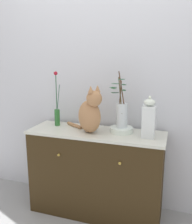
{
  "coord_description": "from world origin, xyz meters",
  "views": [
    {
      "loc": [
        0.67,
        -2.01,
        1.48
      ],
      "look_at": [
        0.0,
        0.0,
        0.99
      ],
      "focal_mm": 39.47,
      "sensor_mm": 36.0,
      "label": 1
    }
  ],
  "objects_px": {
    "bowl_porcelain": "(122,130)",
    "sideboard": "(96,173)",
    "vase_glass_clear": "(122,113)",
    "jar_lidded_porcelain": "(149,119)",
    "cat_sitting": "(90,113)",
    "vase_slim_green": "(57,112)"
  },
  "relations": [
    {
      "from": "bowl_porcelain",
      "to": "sideboard",
      "type": "bearing_deg",
      "value": -166.33
    },
    {
      "from": "vase_glass_clear",
      "to": "bowl_porcelain",
      "type": "bearing_deg",
      "value": 48.38
    },
    {
      "from": "jar_lidded_porcelain",
      "to": "vase_glass_clear",
      "type": "bearing_deg",
      "value": 164.8
    },
    {
      "from": "cat_sitting",
      "to": "vase_glass_clear",
      "type": "distance_m",
      "value": 0.28
    },
    {
      "from": "cat_sitting",
      "to": "bowl_porcelain",
      "type": "xyz_separation_m",
      "value": [
        0.26,
        0.1,
        -0.15
      ]
    },
    {
      "from": "vase_glass_clear",
      "to": "vase_slim_green",
      "type": "bearing_deg",
      "value": 178.39
    },
    {
      "from": "sideboard",
      "to": "bowl_porcelain",
      "type": "relative_size",
      "value": 6.02
    },
    {
      "from": "bowl_porcelain",
      "to": "cat_sitting",
      "type": "bearing_deg",
      "value": -159.28
    },
    {
      "from": "sideboard",
      "to": "cat_sitting",
      "type": "xyz_separation_m",
      "value": [
        -0.04,
        -0.04,
        0.58
      ]
    },
    {
      "from": "bowl_porcelain",
      "to": "vase_slim_green",
      "type": "bearing_deg",
      "value": 178.61
    },
    {
      "from": "vase_slim_green",
      "to": "bowl_porcelain",
      "type": "xyz_separation_m",
      "value": [
        0.64,
        -0.02,
        -0.11
      ]
    },
    {
      "from": "bowl_porcelain",
      "to": "jar_lidded_porcelain",
      "type": "xyz_separation_m",
      "value": [
        0.24,
        -0.07,
        0.14
      ]
    },
    {
      "from": "sideboard",
      "to": "cat_sitting",
      "type": "bearing_deg",
      "value": -131.31
    },
    {
      "from": "vase_slim_green",
      "to": "jar_lidded_porcelain",
      "type": "bearing_deg",
      "value": -5.44
    },
    {
      "from": "cat_sitting",
      "to": "vase_slim_green",
      "type": "distance_m",
      "value": 0.4
    },
    {
      "from": "cat_sitting",
      "to": "bowl_porcelain",
      "type": "bearing_deg",
      "value": 20.72
    },
    {
      "from": "bowl_porcelain",
      "to": "jar_lidded_porcelain",
      "type": "height_order",
      "value": "jar_lidded_porcelain"
    },
    {
      "from": "cat_sitting",
      "to": "bowl_porcelain",
      "type": "distance_m",
      "value": 0.32
    },
    {
      "from": "sideboard",
      "to": "jar_lidded_porcelain",
      "type": "height_order",
      "value": "jar_lidded_porcelain"
    },
    {
      "from": "vase_slim_green",
      "to": "bowl_porcelain",
      "type": "distance_m",
      "value": 0.65
    },
    {
      "from": "cat_sitting",
      "to": "vase_slim_green",
      "type": "bearing_deg",
      "value": 163.28
    },
    {
      "from": "bowl_porcelain",
      "to": "jar_lidded_porcelain",
      "type": "relative_size",
      "value": 0.59
    }
  ]
}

